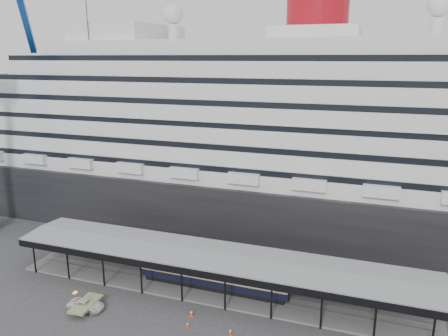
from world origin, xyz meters
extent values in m
plane|color=#363638|center=(0.00, 0.00, 0.00)|extent=(200.00, 200.00, 0.00)
cube|color=black|center=(0.00, 32.00, 5.00)|extent=(130.00, 30.00, 10.00)
cylinder|color=#A20D16|center=(8.00, 32.00, 37.40)|extent=(10.00, 10.00, 9.00)
sphere|color=silver|center=(-18.00, 32.00, 37.70)|extent=(3.60, 3.60, 3.60)
sphere|color=silver|center=(26.00, 32.00, 37.70)|extent=(3.60, 3.60, 3.60)
cube|color=slate|center=(0.00, 5.00, 0.12)|extent=(56.00, 8.00, 0.24)
cube|color=slate|center=(0.00, 4.28, 0.28)|extent=(54.00, 0.08, 0.10)
cube|color=slate|center=(0.00, 5.72, 0.28)|extent=(54.00, 0.08, 0.10)
cube|color=black|center=(0.00, 0.50, 4.45)|extent=(56.00, 0.18, 0.90)
cube|color=black|center=(0.00, 9.50, 4.45)|extent=(56.00, 0.18, 0.90)
cube|color=slate|center=(0.00, 5.00, 5.18)|extent=(56.00, 9.00, 0.24)
cylinder|color=black|center=(-29.22, 21.75, 23.60)|extent=(0.12, 0.12, 47.21)
imported|color=silver|center=(-13.19, -4.75, 0.63)|extent=(4.64, 2.35, 1.26)
cube|color=black|center=(-0.09, 5.00, 0.56)|extent=(19.43, 2.36, 0.65)
cube|color=black|center=(-0.09, 5.00, 1.40)|extent=(20.36, 2.73, 1.02)
cube|color=beige|center=(-0.09, 5.00, 2.50)|extent=(20.36, 2.77, 1.20)
cube|color=black|center=(-0.09, 5.00, 3.29)|extent=(20.36, 2.73, 0.37)
cube|color=red|center=(0.00, -3.92, 0.01)|extent=(0.41, 0.41, 0.03)
cone|color=red|center=(0.00, -3.92, 0.35)|extent=(0.35, 0.35, 0.66)
cylinder|color=white|center=(0.00, -3.92, 0.41)|extent=(0.21, 0.21, 0.13)
cube|color=#F8410D|center=(-0.45, -1.76, 0.02)|extent=(0.44, 0.44, 0.03)
cone|color=#F8410D|center=(-0.45, -1.76, 0.44)|extent=(0.37, 0.37, 0.83)
cylinder|color=white|center=(-0.45, -1.76, 0.52)|extent=(0.26, 0.26, 0.16)
cube|color=#E4420C|center=(5.10, -3.58, 0.01)|extent=(0.43, 0.43, 0.03)
cone|color=#E4420C|center=(5.10, -3.58, 0.38)|extent=(0.37, 0.37, 0.71)
cylinder|color=white|center=(5.10, -3.58, 0.45)|extent=(0.23, 0.23, 0.14)
camera|label=1|loc=(18.60, -44.04, 30.09)|focal=35.00mm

